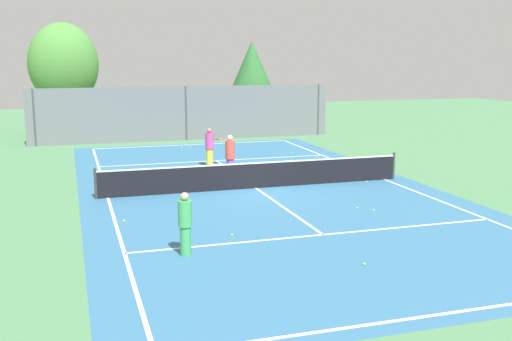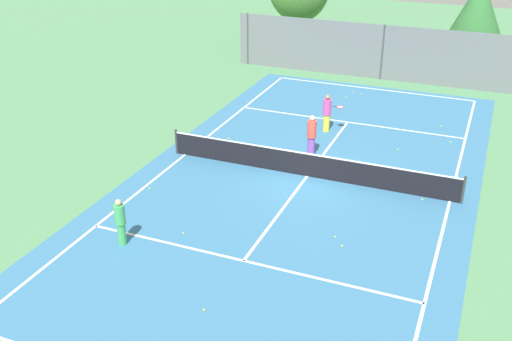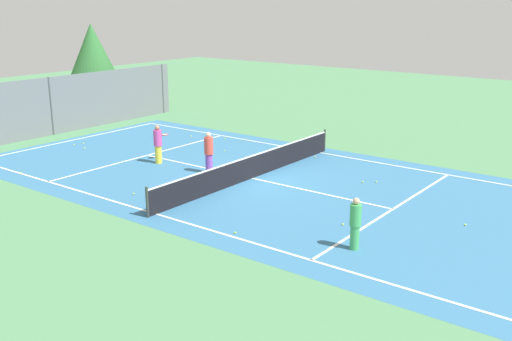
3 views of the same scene
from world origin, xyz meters
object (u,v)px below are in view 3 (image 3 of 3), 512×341
tennis_ball_11 (225,139)px  tennis_ball_9 (134,194)px  player_2 (355,223)px  player_0 (209,152)px  tennis_ball_0 (235,233)px  tennis_ball_5 (363,182)px  tennis_ball_4 (84,148)px  tennis_ball_8 (74,145)px  tennis_ball_10 (343,224)px  tennis_ball_12 (224,151)px  tennis_ball_7 (465,225)px  tennis_ball_3 (83,143)px  tennis_ball_13 (376,182)px  tennis_ball_6 (191,136)px  tennis_ball_2 (21,173)px  player_1 (158,144)px  tennis_ball_1 (315,157)px

tennis_ball_11 → tennis_ball_9: bearing=-160.5°
player_2 → tennis_ball_9: bearing=92.9°
player_0 → player_2: (-3.54, -8.96, -0.09)m
player_0 → player_2: size_ratio=1.11×
tennis_ball_0 → tennis_ball_5: bearing=-5.0°
tennis_ball_4 → tennis_ball_11: (5.93, -4.28, 0.00)m
player_2 → tennis_ball_5: size_ratio=24.76×
tennis_ball_4 → tennis_ball_8: size_ratio=1.00×
tennis_ball_10 → tennis_ball_12: (5.37, 9.69, 0.00)m
tennis_ball_7 → tennis_ball_8: (-0.80, 19.98, 0.00)m
tennis_ball_3 → player_2: bearing=-101.6°
tennis_ball_10 → tennis_ball_13: size_ratio=1.00×
tennis_ball_4 → tennis_ball_5: (3.26, -13.94, 0.00)m
tennis_ball_0 → tennis_ball_6: bearing=48.8°
tennis_ball_12 → tennis_ball_11: bearing=39.7°
tennis_ball_2 → tennis_ball_11: size_ratio=1.00×
player_1 → tennis_ball_8: player_1 is taller
tennis_ball_7 → tennis_ball_13: bearing=59.6°
tennis_ball_6 → tennis_ball_10: bearing=-117.1°
tennis_ball_1 → tennis_ball_8: same height
player_0 → tennis_ball_8: bearing=92.4°
tennis_ball_2 → tennis_ball_7: bearing=-72.6°
tennis_ball_4 → tennis_ball_8: 1.05m
tennis_ball_11 → tennis_ball_12: 2.66m
tennis_ball_3 → tennis_ball_6: same height
tennis_ball_6 → tennis_ball_7: size_ratio=1.00×
tennis_ball_1 → tennis_ball_13: 4.58m
tennis_ball_3 → tennis_ball_5: same height
tennis_ball_3 → tennis_ball_8: bearing=162.7°
player_1 → tennis_ball_3: size_ratio=26.93×
tennis_ball_3 → tennis_ball_6: (4.68, -3.28, 0.00)m
tennis_ball_11 → tennis_ball_6: bearing=108.5°
player_1 → tennis_ball_13: 9.96m
player_1 → tennis_ball_2: bearing=144.4°
tennis_ball_7 → tennis_ball_1: bearing=62.2°
tennis_ball_5 → tennis_ball_0: bearing=175.0°
tennis_ball_10 → tennis_ball_12: bearing=61.0°
tennis_ball_7 → tennis_ball_5: bearing=65.1°
tennis_ball_0 → tennis_ball_10: size_ratio=1.00×
tennis_ball_0 → tennis_ball_3: (4.86, 14.18, 0.00)m
tennis_ball_3 → tennis_ball_12: size_ratio=1.00×
player_2 → tennis_ball_4: size_ratio=24.76×
tennis_ball_1 → tennis_ball_10: bearing=-142.3°
tennis_ball_7 → tennis_ball_4: bearing=92.9°
player_1 → tennis_ball_1: bearing=-45.1°
player_0 → tennis_ball_7: player_0 is taller
player_1 → tennis_ball_4: (-0.35, 5.01, -0.88)m
tennis_ball_1 → tennis_ball_12: (-1.66, 4.25, 0.00)m
tennis_ball_5 → tennis_ball_7: same height
tennis_ball_6 → tennis_ball_2: bearing=175.0°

